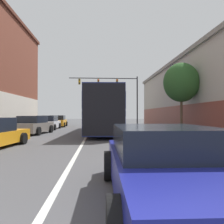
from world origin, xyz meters
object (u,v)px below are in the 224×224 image
Objects in this scene: hatchback_foreground at (166,165)px; parked_car_left_near at (58,121)px; bus at (105,110)px; parked_car_left_far at (34,125)px; street_tree_near at (181,83)px; traffic_signal_gantry at (115,88)px; parked_car_left_distant at (48,123)px.

hatchback_foreground is 0.94× the size of parked_car_left_near.
parked_car_left_far is (-5.45, -1.48, -1.18)m from bus.
street_tree_near reaches higher than parked_car_left_far.
traffic_signal_gantry reaches higher than parked_car_left_far.
bus is at bearing -67.46° from parked_car_left_far.
bus is at bearing 3.11° from hatchback_foreground.
parked_car_left_far is at bearing 168.86° from street_tree_near.
hatchback_foreground is 0.43× the size of traffic_signal_gantry.
parked_car_left_near is 0.91× the size of street_tree_near.
street_tree_near reaches higher than parked_car_left_near.
parked_car_left_near is 9.68m from traffic_signal_gantry.
parked_car_left_distant reaches higher than hatchback_foreground.
street_tree_near is (5.17, -3.58, 1.86)m from bus.
street_tree_near is at bearing -21.38° from hatchback_foreground.
traffic_signal_gantry is at bearing 101.40° from street_tree_near.
parked_car_left_near is 1.00× the size of parked_car_left_distant.
parked_car_left_near reaches higher than parked_car_left_distant.
parked_car_left_far is (0.10, -10.40, -0.01)m from parked_car_left_near.
parked_car_left_far is 11.25m from street_tree_near.
traffic_signal_gantry is (7.38, 9.36, 4.65)m from parked_car_left_distant.
parked_car_left_near is 10.40m from parked_car_left_far.
bus is 2.54× the size of street_tree_near.
traffic_signal_gantry is at bearing -1.59° from hatchback_foreground.
traffic_signal_gantry is (7.25, 14.65, 4.66)m from parked_car_left_far.
parked_car_left_distant is 12.80m from traffic_signal_gantry.
bus is 2.97× the size of hatchback_foreground.
parked_car_left_near is at bearing 130.64° from street_tree_near.
hatchback_foreground is at bearing -175.44° from bus.
parked_car_left_distant is (-6.15, 18.60, 0.05)m from hatchback_foreground.
bus is 6.86m from parked_car_left_distant.
parked_car_left_near is at bearing 15.39° from hatchback_foreground.
street_tree_near is at bearing -93.83° from parked_car_left_far.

